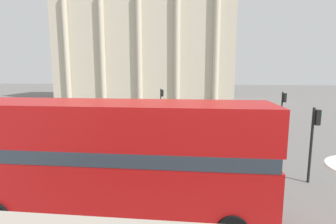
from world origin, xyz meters
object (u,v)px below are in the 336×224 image
Objects in this scene: double_decker_bus at (118,155)px; traffic_light_far at (162,100)px; pedestrian_yellow at (165,102)px; pedestrian_olive at (184,120)px; pedestrian_white at (188,104)px; traffic_light_mid at (283,108)px; traffic_light_near at (314,134)px; plaza_building_left at (146,41)px; car_silver at (108,124)px.

traffic_light_far is (-0.90, 18.48, -0.08)m from double_decker_bus.
pedestrian_yellow is (-0.59, 8.46, -1.25)m from traffic_light_far.
double_decker_bus is at bearing -72.48° from pedestrian_olive.
pedestrian_white is at bearing 12.67° from pedestrian_yellow.
pedestrian_olive is (3.16, -13.14, 0.00)m from pedestrian_yellow.
traffic_light_mid is 2.13× the size of pedestrian_olive.
traffic_light_near is (8.05, 3.78, 0.04)m from double_decker_bus.
double_decker_bus is 8.89m from traffic_light_near.
traffic_light_mid reaches higher than pedestrian_olive.
pedestrian_olive is at bearing -33.04° from pedestrian_yellow.
double_decker_bus reaches higher than traffic_light_far.
traffic_light_mid is 14.80m from pedestrian_white.
pedestrian_yellow is at bearing 94.00° from traffic_light_far.
pedestrian_olive is at bearing -71.83° from plaza_building_left.
plaza_building_left reaches higher than traffic_light_far.
plaza_building_left is (-6.19, 37.75, 7.99)m from double_decker_bus.
traffic_light_mid is 0.86× the size of car_silver.
double_decker_bus is 13.97m from pedestrian_olive.
plaza_building_left is 15.02m from pedestrian_yellow.
traffic_light_near is at bearing -140.69° from pedestrian_white.
pedestrian_yellow is at bearing 127.95° from pedestrian_olive.
car_silver is (-4.77, 12.85, -1.60)m from double_decker_bus.
pedestrian_white is 1.04× the size of pedestrian_olive.
traffic_light_far is 0.80× the size of car_silver.
double_decker_bus is 2.93× the size of traffic_light_near.
pedestrian_olive is (1.67, 13.80, -1.33)m from double_decker_bus.
traffic_light_near is 15.79m from car_silver.
double_decker_bus is 13.80m from car_silver.
traffic_light_mid is at bearing -58.33° from plaza_building_left.
traffic_light_near is 0.99× the size of traffic_light_mid.
pedestrian_olive is (-0.05, -11.23, -0.04)m from pedestrian_white.
car_silver is 2.50× the size of pedestrian_olive.
plaza_building_left reaches higher than double_decker_bus.
car_silver is at bearing 144.71° from traffic_light_near.
traffic_light_mid is (9.41, 12.46, 0.06)m from double_decker_bus.
pedestrian_yellow is at bearing 112.39° from traffic_light_near.
pedestrian_white reaches higher than pedestrian_olive.
plaza_building_left is 8.95× the size of traffic_light_far.
traffic_light_far is at bearing -74.65° from plaza_building_left.
car_silver is at bearing 174.67° from pedestrian_white.
plaza_building_left is at bearing 132.60° from pedestrian_olive.
car_silver is at bearing 178.44° from traffic_light_mid.
traffic_light_far reaches higher than pedestrian_yellow.
traffic_light_near is (14.24, -33.97, -7.95)m from plaza_building_left.
pedestrian_olive reaches higher than pedestrian_yellow.
traffic_light_mid is 1.07× the size of traffic_light_far.
plaza_building_left reaches higher than pedestrian_yellow.
pedestrian_white is at bearing 114.18° from pedestrian_olive.
pedestrian_white is 11.23m from pedestrian_olive.
car_silver is (-12.82, 9.07, -1.63)m from traffic_light_near.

